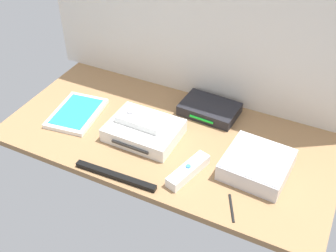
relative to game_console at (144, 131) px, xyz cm
name	(u,v)px	position (x,y,z in cm)	size (l,w,h in cm)	color
ground_plane	(168,139)	(6.49, 3.12, -3.20)	(100.00, 48.00, 2.00)	#936D47
back_wall	(205,5)	(6.49, 27.72, 29.80)	(110.00, 1.20, 64.00)	silver
game_console	(144,131)	(0.00, 0.00, 0.00)	(21.17, 16.68, 4.40)	white
mini_computer	(257,164)	(34.60, 0.48, 0.44)	(18.07, 18.07, 5.30)	silver
game_case	(77,113)	(-24.49, -0.28, -1.44)	(15.99, 20.63, 1.56)	white
network_router	(210,109)	(13.41, 19.33, -0.50)	(18.61, 13.07, 3.40)	black
remote_wand	(188,171)	(18.47, -8.95, -0.69)	(7.35, 15.23, 3.40)	white
remote_classic_pad	(142,119)	(-1.21, 1.19, 3.21)	(14.59, 8.34, 2.40)	white
sensor_bar	(115,176)	(1.34, -18.58, -1.50)	(24.00, 1.80, 1.40)	black
stylus_pen	(232,207)	(33.04, -14.83, -1.85)	(0.70, 0.70, 9.00)	black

